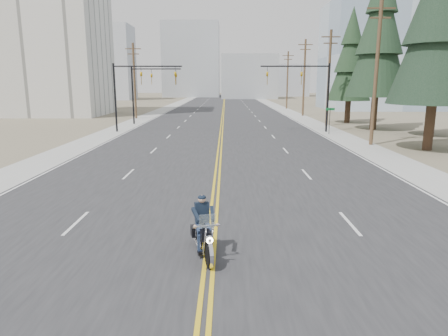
% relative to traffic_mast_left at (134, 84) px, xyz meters
% --- Properties ---
extents(ground_plane, '(400.00, 400.00, 0.00)m').
position_rel_traffic_mast_left_xyz_m(ground_plane, '(8.98, -32.00, -4.94)').
color(ground_plane, '#776D56').
rests_on(ground_plane, ground).
extents(road, '(20.00, 200.00, 0.01)m').
position_rel_traffic_mast_left_xyz_m(road, '(8.98, 38.00, -4.93)').
color(road, '#303033').
rests_on(road, ground).
extents(sidewalk_left, '(3.00, 200.00, 0.01)m').
position_rel_traffic_mast_left_xyz_m(sidewalk_left, '(-2.52, 38.00, -4.93)').
color(sidewalk_left, '#A5A5A0').
rests_on(sidewalk_left, ground).
extents(sidewalk_right, '(3.00, 200.00, 0.01)m').
position_rel_traffic_mast_left_xyz_m(sidewalk_right, '(20.48, 38.00, -4.93)').
color(sidewalk_right, '#A5A5A0').
rests_on(sidewalk_right, ground).
extents(traffic_mast_left, '(7.10, 0.26, 7.00)m').
position_rel_traffic_mast_left_xyz_m(traffic_mast_left, '(0.00, 0.00, 0.00)').
color(traffic_mast_left, black).
rests_on(traffic_mast_left, ground).
extents(traffic_mast_right, '(7.10, 0.26, 7.00)m').
position_rel_traffic_mast_left_xyz_m(traffic_mast_right, '(17.95, 0.00, 0.00)').
color(traffic_mast_right, black).
rests_on(traffic_mast_right, ground).
extents(traffic_mast_far, '(6.10, 0.26, 7.00)m').
position_rel_traffic_mast_left_xyz_m(traffic_mast_far, '(-0.33, 8.00, -0.06)').
color(traffic_mast_far, black).
rests_on(traffic_mast_far, ground).
extents(street_sign, '(0.90, 0.06, 2.62)m').
position_rel_traffic_mast_left_xyz_m(street_sign, '(19.78, -2.00, -3.13)').
color(street_sign, black).
rests_on(street_sign, ground).
extents(utility_pole_b, '(2.20, 0.30, 11.50)m').
position_rel_traffic_mast_left_xyz_m(utility_pole_b, '(21.48, -9.00, 1.05)').
color(utility_pole_b, brown).
rests_on(utility_pole_b, ground).
extents(utility_pole_c, '(2.20, 0.30, 11.00)m').
position_rel_traffic_mast_left_xyz_m(utility_pole_c, '(21.48, 6.00, 0.79)').
color(utility_pole_c, brown).
rests_on(utility_pole_c, ground).
extents(utility_pole_d, '(2.20, 0.30, 11.50)m').
position_rel_traffic_mast_left_xyz_m(utility_pole_d, '(21.48, 21.00, 1.05)').
color(utility_pole_d, brown).
rests_on(utility_pole_d, ground).
extents(utility_pole_e, '(2.20, 0.30, 11.00)m').
position_rel_traffic_mast_left_xyz_m(utility_pole_e, '(21.48, 38.00, 0.79)').
color(utility_pole_e, brown).
rests_on(utility_pole_e, ground).
extents(utility_pole_left, '(2.20, 0.30, 10.50)m').
position_rel_traffic_mast_left_xyz_m(utility_pole_left, '(-3.52, 16.00, 0.54)').
color(utility_pole_left, brown).
rests_on(utility_pole_left, ground).
extents(apartment_block, '(18.00, 14.00, 30.00)m').
position_rel_traffic_mast_left_xyz_m(apartment_block, '(-19.02, 23.00, 10.06)').
color(apartment_block, silver).
rests_on(apartment_block, ground).
extents(glass_building, '(24.00, 16.00, 20.00)m').
position_rel_traffic_mast_left_xyz_m(glass_building, '(40.98, 38.00, 5.06)').
color(glass_building, '#9EB5CC').
rests_on(glass_building, ground).
extents(haze_bldg_a, '(14.00, 12.00, 22.00)m').
position_rel_traffic_mast_left_xyz_m(haze_bldg_a, '(-26.02, 83.00, 6.06)').
color(haze_bldg_a, '#B7BCC6').
rests_on(haze_bldg_a, ground).
extents(haze_bldg_b, '(18.00, 14.00, 14.00)m').
position_rel_traffic_mast_left_xyz_m(haze_bldg_b, '(16.98, 93.00, 2.06)').
color(haze_bldg_b, '#ADB2B7').
rests_on(haze_bldg_b, ground).
extents(haze_bldg_c, '(16.00, 12.00, 18.00)m').
position_rel_traffic_mast_left_xyz_m(haze_bldg_c, '(48.98, 78.00, 4.06)').
color(haze_bldg_c, '#B7BCC6').
rests_on(haze_bldg_c, ground).
extents(haze_bldg_d, '(20.00, 15.00, 26.00)m').
position_rel_traffic_mast_left_xyz_m(haze_bldg_d, '(-3.02, 108.00, 8.06)').
color(haze_bldg_d, '#ADB2B7').
rests_on(haze_bldg_d, ground).
extents(haze_bldg_e, '(14.00, 14.00, 12.00)m').
position_rel_traffic_mast_left_xyz_m(haze_bldg_e, '(33.98, 118.00, 1.06)').
color(haze_bldg_e, '#B7BCC6').
rests_on(haze_bldg_e, ground).
extents(haze_bldg_f, '(12.00, 12.00, 16.00)m').
position_rel_traffic_mast_left_xyz_m(haze_bldg_f, '(-41.02, 98.00, 3.06)').
color(haze_bldg_f, '#ADB2B7').
rests_on(haze_bldg_f, ground).
extents(motorcyclist, '(1.46, 2.44, 1.78)m').
position_rel_traffic_mast_left_xyz_m(motorcyclist, '(8.81, -30.72, -4.05)').
color(motorcyclist, black).
rests_on(motorcyclist, ground).
extents(conifer_near, '(6.60, 6.60, 17.46)m').
position_rel_traffic_mast_left_xyz_m(conifer_near, '(24.90, -11.49, 5.09)').
color(conifer_near, '#382619').
rests_on(conifer_near, ground).
extents(conifer_mid, '(5.73, 5.73, 15.29)m').
position_rel_traffic_mast_left_xyz_m(conifer_mid, '(29.35, -3.04, 3.84)').
color(conifer_mid, '#382619').
rests_on(conifer_mid, ground).
extents(conifer_tall, '(6.46, 6.46, 17.94)m').
position_rel_traffic_mast_left_xyz_m(conifer_tall, '(25.68, 2.26, 5.37)').
color(conifer_tall, '#382619').
rests_on(conifer_tall, ground).
extents(conifer_far, '(5.33, 5.33, 14.28)m').
position_rel_traffic_mast_left_xyz_m(conifer_far, '(25.13, 10.00, 3.25)').
color(conifer_far, '#382619').
rests_on(conifer_far, ground).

